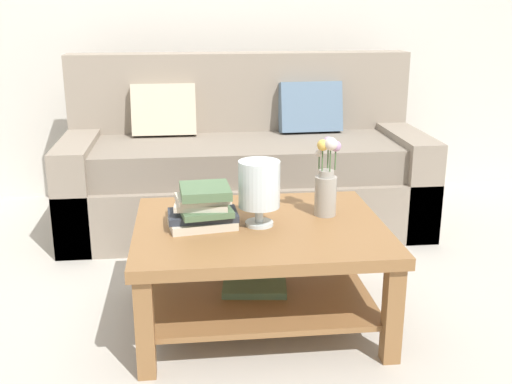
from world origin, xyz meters
The scene contains 7 objects.
ground_plane centered at (0.00, 0.00, 0.00)m, with size 10.00×10.00×0.00m, color #B7B2A8.
back_wall centered at (0.00, 1.65, 1.35)m, with size 6.40×0.12×2.70m, color beige.
couch centered at (0.14, 0.87, 0.36)m, with size 2.21×0.90×1.06m.
coffee_table centered at (0.08, -0.44, 0.34)m, with size 1.07×0.86×0.46m.
book_stack_main centered at (-0.16, -0.44, 0.55)m, with size 0.30×0.23×0.18m.
glass_hurricane_vase centered at (0.08, -0.44, 0.63)m, with size 0.18×0.18×0.28m.
flower_pitcher centered at (0.39, -0.34, 0.61)m, with size 0.11×0.11×0.36m.
Camera 1 is at (-0.21, -2.91, 1.38)m, focal length 43.40 mm.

